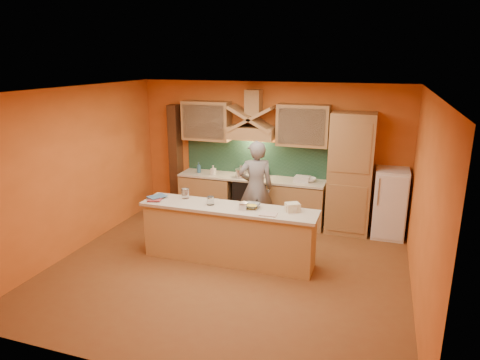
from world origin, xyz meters
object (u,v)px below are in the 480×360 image
(stove, at_px, (251,199))
(mixing_bowl, at_px, (251,206))
(kitchen_scale, at_px, (243,207))
(person, at_px, (256,188))
(fridge, at_px, (390,203))

(stove, xyz_separation_m, mixing_bowl, (0.57, -1.84, 0.53))
(kitchen_scale, relative_size, mixing_bowl, 0.41)
(person, height_order, mixing_bowl, person)
(fridge, height_order, person, person)
(person, height_order, kitchen_scale, person)
(fridge, bearing_deg, person, -165.57)
(kitchen_scale, bearing_deg, person, 89.63)
(fridge, bearing_deg, mixing_bowl, -139.09)
(stove, bearing_deg, fridge, 0.00)
(stove, distance_m, mixing_bowl, 2.00)
(kitchen_scale, height_order, mixing_bowl, kitchen_scale)
(stove, distance_m, kitchen_scale, 2.09)
(mixing_bowl, bearing_deg, fridge, 40.91)
(person, bearing_deg, kitchen_scale, 75.09)
(kitchen_scale, xyz_separation_m, mixing_bowl, (0.10, 0.12, -0.01))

